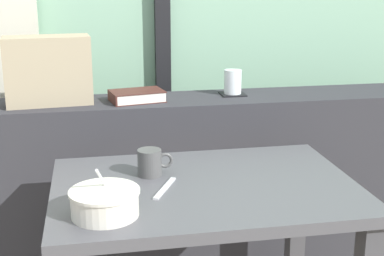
{
  "coord_description": "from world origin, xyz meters",
  "views": [
    {
      "loc": [
        -0.31,
        -1.58,
        1.33
      ],
      "look_at": [
        0.05,
        0.34,
        0.77
      ],
      "focal_mm": 51.36,
      "sensor_mm": 36.0,
      "label": 1
    }
  ],
  "objects_px": {
    "throw_pillow": "(48,70)",
    "fork_utensil": "(165,188)",
    "juice_glass": "(233,83)",
    "coaster_square": "(233,94)",
    "ceramic_mug": "(150,163)",
    "breakfast_table": "(205,223)",
    "closed_book": "(137,96)",
    "soup_bowl": "(105,203)"
  },
  "relations": [
    {
      "from": "throw_pillow",
      "to": "fork_utensil",
      "type": "relative_size",
      "value": 1.88
    },
    {
      "from": "juice_glass",
      "to": "fork_utensil",
      "type": "distance_m",
      "value": 0.77
    },
    {
      "from": "coaster_square",
      "to": "ceramic_mug",
      "type": "height_order",
      "value": "coaster_square"
    },
    {
      "from": "coaster_square",
      "to": "ceramic_mug",
      "type": "bearing_deg",
      "value": -127.49
    },
    {
      "from": "breakfast_table",
      "to": "fork_utensil",
      "type": "distance_m",
      "value": 0.18
    },
    {
      "from": "juice_glass",
      "to": "closed_book",
      "type": "height_order",
      "value": "juice_glass"
    },
    {
      "from": "coaster_square",
      "to": "closed_book",
      "type": "height_order",
      "value": "closed_book"
    },
    {
      "from": "soup_bowl",
      "to": "ceramic_mug",
      "type": "xyz_separation_m",
      "value": [
        0.15,
        0.28,
        0.01
      ]
    },
    {
      "from": "breakfast_table",
      "to": "ceramic_mug",
      "type": "bearing_deg",
      "value": 146.01
    },
    {
      "from": "soup_bowl",
      "to": "closed_book",
      "type": "bearing_deg",
      "value": 78.51
    },
    {
      "from": "throw_pillow",
      "to": "juice_glass",
      "type": "bearing_deg",
      "value": 2.27
    },
    {
      "from": "closed_book",
      "to": "soup_bowl",
      "type": "xyz_separation_m",
      "value": [
        -0.15,
        -0.76,
        -0.12
      ]
    },
    {
      "from": "breakfast_table",
      "to": "soup_bowl",
      "type": "xyz_separation_m",
      "value": [
        -0.31,
        -0.17,
        0.17
      ]
    },
    {
      "from": "throw_pillow",
      "to": "ceramic_mug",
      "type": "height_order",
      "value": "throw_pillow"
    },
    {
      "from": "coaster_square",
      "to": "fork_utensil",
      "type": "distance_m",
      "value": 0.76
    },
    {
      "from": "closed_book",
      "to": "soup_bowl",
      "type": "bearing_deg",
      "value": -101.49
    },
    {
      "from": "coaster_square",
      "to": "throw_pillow",
      "type": "bearing_deg",
      "value": -177.73
    },
    {
      "from": "closed_book",
      "to": "soup_bowl",
      "type": "distance_m",
      "value": 0.78
    },
    {
      "from": "juice_glass",
      "to": "ceramic_mug",
      "type": "relative_size",
      "value": 0.87
    },
    {
      "from": "breakfast_table",
      "to": "juice_glass",
      "type": "bearing_deg",
      "value": 68.47
    },
    {
      "from": "closed_book",
      "to": "fork_utensil",
      "type": "xyz_separation_m",
      "value": [
        0.03,
        -0.6,
        -0.15
      ]
    },
    {
      "from": "coaster_square",
      "to": "throw_pillow",
      "type": "height_order",
      "value": "throw_pillow"
    },
    {
      "from": "breakfast_table",
      "to": "soup_bowl",
      "type": "height_order",
      "value": "soup_bowl"
    },
    {
      "from": "ceramic_mug",
      "to": "closed_book",
      "type": "bearing_deg",
      "value": 89.74
    },
    {
      "from": "breakfast_table",
      "to": "fork_utensil",
      "type": "height_order",
      "value": "fork_utensil"
    },
    {
      "from": "breakfast_table",
      "to": "ceramic_mug",
      "type": "xyz_separation_m",
      "value": [
        -0.15,
        0.1,
        0.17
      ]
    },
    {
      "from": "breakfast_table",
      "to": "juice_glass",
      "type": "xyz_separation_m",
      "value": [
        0.25,
        0.63,
        0.31
      ]
    },
    {
      "from": "breakfast_table",
      "to": "coaster_square",
      "type": "bearing_deg",
      "value": 68.47
    },
    {
      "from": "breakfast_table",
      "to": "closed_book",
      "type": "relative_size",
      "value": 4.08
    },
    {
      "from": "coaster_square",
      "to": "throw_pillow",
      "type": "xyz_separation_m",
      "value": [
        -0.73,
        -0.03,
        0.13
      ]
    },
    {
      "from": "breakfast_table",
      "to": "soup_bowl",
      "type": "bearing_deg",
      "value": -150.87
    },
    {
      "from": "closed_book",
      "to": "fork_utensil",
      "type": "relative_size",
      "value": 1.33
    },
    {
      "from": "juice_glass",
      "to": "throw_pillow",
      "type": "distance_m",
      "value": 0.74
    },
    {
      "from": "throw_pillow",
      "to": "soup_bowl",
      "type": "height_order",
      "value": "throw_pillow"
    },
    {
      "from": "closed_book",
      "to": "fork_utensil",
      "type": "bearing_deg",
      "value": -87.5
    },
    {
      "from": "closed_book",
      "to": "ceramic_mug",
      "type": "xyz_separation_m",
      "value": [
        -0.0,
        -0.48,
        -0.11
      ]
    },
    {
      "from": "breakfast_table",
      "to": "coaster_square",
      "type": "relative_size",
      "value": 9.24
    },
    {
      "from": "breakfast_table",
      "to": "ceramic_mug",
      "type": "height_order",
      "value": "ceramic_mug"
    },
    {
      "from": "juice_glass",
      "to": "ceramic_mug",
      "type": "height_order",
      "value": "juice_glass"
    },
    {
      "from": "throw_pillow",
      "to": "fork_utensil",
      "type": "bearing_deg",
      "value": -60.01
    },
    {
      "from": "fork_utensil",
      "to": "ceramic_mug",
      "type": "bearing_deg",
      "value": 129.35
    },
    {
      "from": "throw_pillow",
      "to": "soup_bowl",
      "type": "xyz_separation_m",
      "value": [
        0.18,
        -0.77,
        -0.23
      ]
    }
  ]
}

